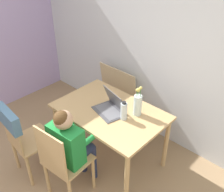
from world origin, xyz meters
The scene contains 9 objects.
wall_back centered at (0.00, 2.23, 1.25)m, with size 6.40×0.05×2.50m.
dining_table centered at (-0.19, 1.42, 0.64)m, with size 1.20×0.79×0.72m.
chair_occupied centered at (-0.17, 0.72, 0.48)m, with size 0.43×0.43×0.93m.
chair_spare centered at (-0.70, 0.60, 0.63)m, with size 0.43×0.46×0.94m.
person_seated centered at (-0.18, 0.84, 0.67)m, with size 0.38×0.45×1.06m.
laptop centered at (-0.17, 1.42, 0.78)m, with size 0.40×0.33×0.24m.
flower_vase centered at (0.07, 1.57, 0.86)m, with size 0.09×0.09×0.35m.
water_bottle centered at (0.02, 1.41, 0.82)m, with size 0.07×0.07×0.21m.
cardboard_panel centered at (-0.66, 2.11, 0.41)m, with size 0.62×0.13×0.83m.
Camera 1 is at (1.40, -0.26, 2.42)m, focal length 42.00 mm.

